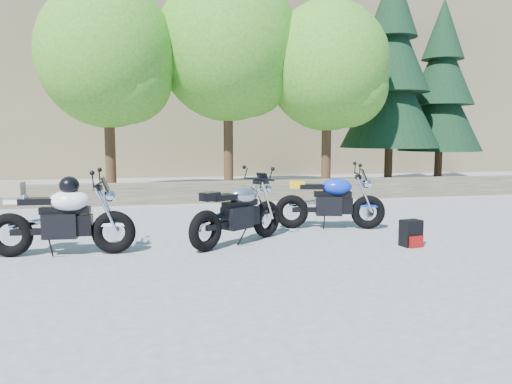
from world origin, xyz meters
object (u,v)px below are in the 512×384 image
silver_bike (239,213)px  backpack (411,234)px  blue_bike (331,202)px  white_bike (61,217)px

silver_bike → backpack: silver_bike is taller
blue_bike → backpack: size_ratio=4.86×
blue_bike → white_bike: bearing=-151.3°
blue_bike → silver_bike: bearing=-139.6°
white_bike → silver_bike: bearing=8.6°
backpack → blue_bike: bearing=102.2°
white_bike → blue_bike: bearing=17.9°
white_bike → blue_bike: (4.37, 1.09, -0.06)m
silver_bike → white_bike: 2.55m
silver_bike → blue_bike: 2.03m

